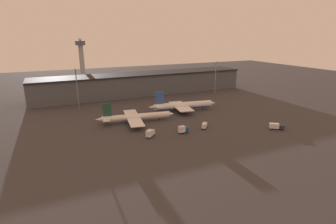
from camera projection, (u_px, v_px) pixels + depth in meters
The scene contains 11 objects.
ground at pixel (205, 129), 142.86m from camera, with size 600.00×600.00×0.00m, color #383538.
terminal_building at pixel (143, 83), 224.92m from camera, with size 179.73×26.45×17.97m.
airplane_0 at pixel (136, 117), 152.78m from camera, with size 46.45×34.28×12.56m.
airplane_1 at pixel (183, 106), 174.76m from camera, with size 47.80×27.40×14.43m.
service_vehicle_0 at pixel (150, 133), 130.86m from camera, with size 5.92×5.90×3.83m.
service_vehicle_1 at pixel (205, 125), 143.10m from camera, with size 6.12×6.40×3.14m.
service_vehicle_2 at pixel (276, 126), 141.33m from camera, with size 7.64×6.30×3.34m.
service_vehicle_3 at pixel (183, 129), 136.01m from camera, with size 5.50×2.87×3.89m.
lamp_post_0 at pixel (77, 84), 176.11m from camera, with size 1.80×1.80×28.09m.
lamp_post_1 at pixel (216, 74), 221.52m from camera, with size 1.80×1.80×28.30m.
control_tower at pixel (82, 59), 247.94m from camera, with size 9.00×9.00×46.71m.
Camera 1 is at (-74.78, -113.44, 49.28)m, focal length 28.00 mm.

